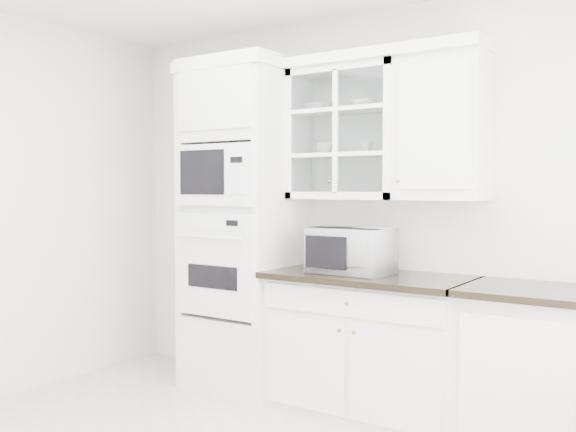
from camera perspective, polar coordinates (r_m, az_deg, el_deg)
The scene contains 12 objects.
room_shell at distance 3.48m, azimuth -4.40°, elevation 7.48°, with size 4.00×3.50×2.70m.
oven_column at distance 4.72m, azimuth -4.04°, elevation -0.86°, with size 0.76×0.68×2.40m.
base_cabinet_run at distance 4.30m, azimuth 7.32°, elevation -11.14°, with size 1.32×0.67×0.92m.
extra_base_cabinet at distance 3.97m, azimuth 20.64°, elevation -12.46°, with size 0.72×0.67×0.92m.
upper_cabinet_glass at distance 4.43m, azimuth 5.32°, elevation 7.33°, with size 0.80×0.33×0.90m.
upper_cabinet_solid at distance 4.15m, azimuth 13.58°, elevation 7.60°, with size 0.55×0.33×0.90m, color white.
crown_molding at distance 4.53m, azimuth 3.99°, elevation 13.43°, with size 2.14×0.38×0.07m, color white.
countertop_microwave at distance 4.23m, azimuth 5.74°, elevation -3.03°, with size 0.51×0.43×0.30m, color white.
bowl_a at distance 4.53m, azimuth 3.00°, elevation 9.59°, with size 0.21×0.21×0.05m, color white.
bowl_b at distance 4.40m, azimuth 6.76°, elevation 9.84°, with size 0.18×0.18×0.06m, color white.
cup_a at distance 4.52m, azimuth 3.30°, elevation 5.99°, with size 0.10×0.10×0.08m, color white.
cup_b at distance 4.35m, azimuth 7.00°, elevation 6.10°, with size 0.09×0.09×0.08m, color white.
Camera 1 is at (2.16, -2.29, 1.48)m, focal length 40.00 mm.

